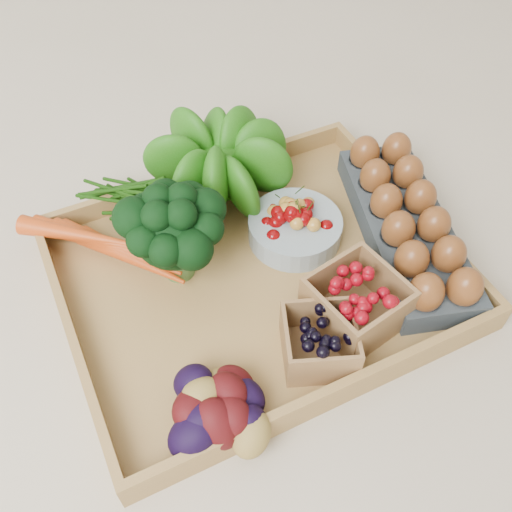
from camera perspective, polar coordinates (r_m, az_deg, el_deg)
name	(u,v)px	position (r m, az deg, el deg)	size (l,w,h in m)	color
ground	(256,282)	(0.85, 0.00, -2.58)	(4.00, 4.00, 0.00)	beige
tray	(256,279)	(0.85, 0.00, -2.27)	(0.55, 0.45, 0.01)	#AB8347
carrots	(108,246)	(0.87, -14.55, 0.98)	(0.20, 0.15, 0.05)	#C24111
lettuce	(220,157)	(0.91, -3.65, 9.86)	(0.15, 0.15, 0.15)	#1C590D
broccoli	(176,246)	(0.81, -8.00, 0.96)	(0.15, 0.15, 0.11)	black
cherry_bowl	(295,229)	(0.88, 3.90, 2.73)	(0.14, 0.14, 0.04)	#8C9EA5
egg_carton	(405,229)	(0.90, 14.67, 2.62)	(0.12, 0.34, 0.04)	#323B40
potatoes	(217,404)	(0.69, -3.91, -14.56)	(0.14, 0.14, 0.08)	#37080B
punnet_blackberry	(319,341)	(0.74, 6.34, -8.46)	(0.09, 0.09, 0.06)	black
punnet_raspberry	(356,302)	(0.78, 10.00, -4.58)	(0.11, 0.11, 0.08)	maroon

